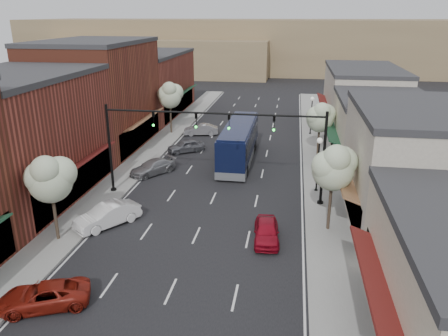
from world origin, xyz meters
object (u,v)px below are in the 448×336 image
at_px(tree_right_far, 321,117).
at_px(parked_car_d, 186,146).
at_px(tree_left_far, 170,95).
at_px(red_hatchback, 266,231).
at_px(tree_left_near, 50,177).
at_px(lamp_post_far, 312,109).
at_px(parked_car_c, 153,167).
at_px(parked_car_a, 44,296).
at_px(coach_bus, 239,142).
at_px(signal_mast_left, 139,137).
at_px(tree_right_near, 334,166).
at_px(parked_car_e, 201,130).
at_px(lamp_post_near, 319,156).
at_px(parked_car_b, 107,215).
at_px(signal_mast_right, 291,143).

distance_m(tree_right_far, parked_car_d, 13.65).
bearing_deg(tree_left_far, red_hatchback, -62.05).
distance_m(tree_left_near, lamp_post_far, 32.35).
relative_size(tree_left_far, lamp_post_far, 1.38).
xyz_separation_m(red_hatchback, parked_car_c, (-10.64, 10.41, -0.02)).
height_order(parked_car_a, parked_car_c, parked_car_c).
bearing_deg(lamp_post_far, tree_left_near, -119.78).
bearing_deg(coach_bus, signal_mast_left, -124.81).
bearing_deg(tree_right_near, parked_car_e, 120.78).
relative_size(lamp_post_near, parked_car_d, 1.18).
height_order(signal_mast_left, parked_car_b, signal_mast_left).
bearing_deg(parked_car_e, parked_car_d, -13.16).
bearing_deg(red_hatchback, lamp_post_near, 63.83).
xyz_separation_m(red_hatchback, parked_car_a, (-10.06, -8.14, -0.05)).
relative_size(tree_right_near, parked_car_d, 1.59).
relative_size(tree_left_near, parked_car_b, 1.28).
distance_m(tree_right_near, coach_bus, 15.47).
height_order(red_hatchback, parked_car_e, same).
xyz_separation_m(coach_bus, parked_car_c, (-7.00, -4.77, -1.25)).
relative_size(signal_mast_left, coach_bus, 0.70).
relative_size(tree_right_near, parked_car_b, 1.34).
xyz_separation_m(signal_mast_right, tree_right_near, (2.73, -4.05, -0.17)).
distance_m(parked_car_b, parked_car_e, 23.48).
bearing_deg(red_hatchback, parked_car_e, 106.49).
bearing_deg(parked_car_e, coach_bus, 20.49).
relative_size(signal_mast_right, tree_right_near, 1.38).
height_order(tree_right_near, lamp_post_near, tree_right_near).
bearing_deg(parked_car_c, tree_right_near, 5.31).
distance_m(tree_left_far, red_hatchback, 27.36).
bearing_deg(coach_bus, parked_car_e, 122.55).
xyz_separation_m(parked_car_a, parked_car_d, (0.76, 25.26, 0.05)).
bearing_deg(tree_left_near, lamp_post_near, 33.33).
distance_m(tree_left_far, parked_car_c, 14.23).
bearing_deg(tree_right_near, parked_car_d, 130.97).
relative_size(parked_car_b, parked_car_c, 1.03).
xyz_separation_m(signal_mast_left, coach_bus, (6.42, 9.21, -2.75)).
xyz_separation_m(tree_right_far, parked_car_c, (-14.55, -7.51, -3.36)).
distance_m(lamp_post_far, parked_car_b, 29.17).
xyz_separation_m(signal_mast_left, lamp_post_far, (13.42, 20.00, -1.62)).
height_order(tree_right_far, coach_bus, tree_right_far).
height_order(tree_right_near, parked_car_a, tree_right_near).
bearing_deg(coach_bus, lamp_post_far, 57.12).
bearing_deg(parked_car_c, parked_car_e, 119.31).
relative_size(tree_right_far, tree_left_far, 0.89).
xyz_separation_m(tree_right_near, tree_left_near, (-16.60, -4.00, -0.23)).
distance_m(tree_left_near, tree_left_far, 26.00).
distance_m(lamp_post_far, parked_car_a, 36.73).
xyz_separation_m(parked_car_a, parked_car_c, (-0.58, 18.54, 0.04)).
distance_m(signal_mast_right, parked_car_a, 18.48).
distance_m(signal_mast_right, parked_car_b, 13.53).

